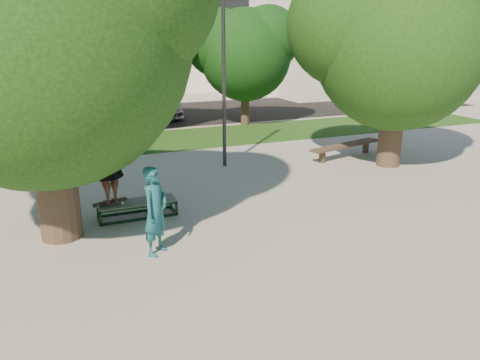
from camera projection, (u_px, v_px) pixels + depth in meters
name	position (u px, v px, depth m)	size (l,w,h in m)	color
ground	(261.00, 224.00, 10.61)	(120.00, 120.00, 0.00)	#99968D
grass_strip	(186.00, 139.00, 19.35)	(30.00, 4.00, 0.02)	#1B4213
asphalt_strip	(134.00, 116.00, 24.72)	(40.00, 8.00, 0.01)	black
tree_left	(31.00, 18.00, 8.69)	(6.96, 5.95, 7.12)	#38281E
tree_right	(396.00, 36.00, 14.27)	(6.24, 5.33, 6.51)	#38281E
bg_tree_mid	(118.00, 37.00, 19.68)	(5.76, 4.92, 6.24)	#38281E
bg_tree_right	(243.00, 49.00, 21.40)	(5.04, 4.31, 5.43)	#38281E
lamppost	(224.00, 67.00, 14.45)	(0.25, 0.15, 6.11)	#2D2D30
side_building	(355.00, 36.00, 35.40)	(15.00, 10.00, 8.00)	silver
grind_box	(137.00, 209.00, 11.02)	(1.80, 0.60, 0.38)	black
skater_rig	(107.00, 163.00, 10.45)	(2.31, 1.40, 1.91)	white
bystander	(156.00, 211.00, 8.97)	(0.64, 0.42, 1.77)	#19575F
bench	(345.00, 146.00, 16.29)	(3.13, 1.21, 0.48)	#49392C
car_silver_a	(22.00, 110.00, 21.78)	(1.82, 4.52, 1.54)	#BDBCC2
car_dark	(126.00, 108.00, 23.27)	(1.37, 3.93, 1.29)	black
car_grey	(115.00, 109.00, 21.87)	(2.60, 5.65, 1.57)	#59585E
car_silver_b	(149.00, 103.00, 24.47)	(2.03, 4.98, 1.45)	#9E9DA2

